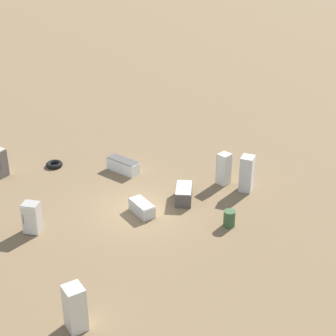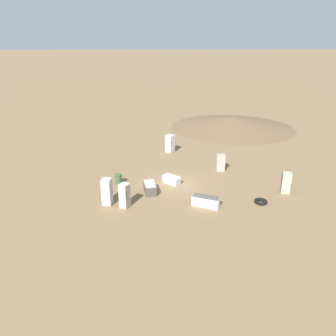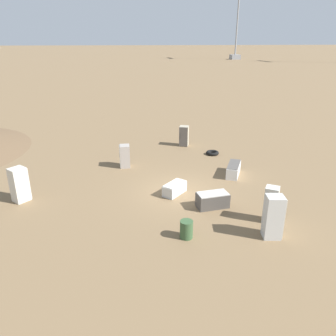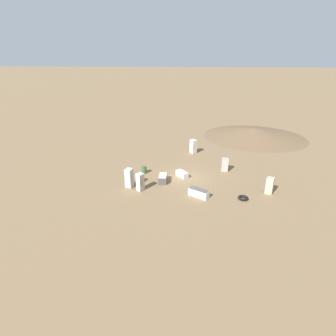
{
  "view_description": "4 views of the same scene",
  "coord_description": "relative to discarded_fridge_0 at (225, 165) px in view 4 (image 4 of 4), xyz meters",
  "views": [
    {
      "loc": [
        6.12,
        -22.62,
        14.38
      ],
      "look_at": [
        1.17,
        1.43,
        1.7
      ],
      "focal_mm": 60.0,
      "sensor_mm": 36.0,
      "label": 1
    },
    {
      "loc": [
        2.07,
        23.78,
        10.64
      ],
      "look_at": [
        0.54,
        0.14,
        1.49
      ],
      "focal_mm": 35.0,
      "sensor_mm": 36.0,
      "label": 2
    },
    {
      "loc": [
        16.05,
        -3.08,
        7.82
      ],
      "look_at": [
        1.12,
        -0.78,
        1.88
      ],
      "focal_mm": 35.0,
      "sensor_mm": 36.0,
      "label": 3
    },
    {
      "loc": [
        -2.92,
        25.08,
        11.52
      ],
      "look_at": [
        1.48,
        1.23,
        1.53
      ],
      "focal_mm": 28.0,
      "sensor_mm": 36.0,
      "label": 4
    }
  ],
  "objects": [
    {
      "name": "ground_plane",
      "position": [
        4.26,
        2.8,
        -0.74
      ],
      "size": [
        1000.0,
        1000.0,
        0.0
      ],
      "primitive_type": "plane",
      "color": "brown"
    },
    {
      "name": "dirt_mound",
      "position": [
        -4.91,
        -15.28,
        -0.04
      ],
      "size": [
        16.2,
        16.2,
        1.4
      ],
      "color": "brown",
      "rests_on": "ground_plane"
    },
    {
      "name": "discarded_fridge_0",
      "position": [
        0.0,
        0.0,
        0.0
      ],
      "size": [
        0.73,
        0.67,
        1.48
      ],
      "rotation": [
        0.0,
        0.0,
        3.13
      ],
      "color": "#A89E93",
      "rests_on": "ground_plane"
    },
    {
      "name": "discarded_fridge_1",
      "position": [
        6.25,
        4.14,
        -0.36
      ],
      "size": [
        0.98,
        1.64,
        0.75
      ],
      "rotation": [
        0.0,
        0.0,
        3.26
      ],
      "color": "#4C4742",
      "rests_on": "ground_plane"
    },
    {
      "name": "discarded_fridge_2",
      "position": [
        4.5,
        2.52,
        -0.43
      ],
      "size": [
        1.49,
        1.48,
        0.62
      ],
      "rotation": [
        0.0,
        0.0,
        0.79
      ],
      "color": "silver",
      "rests_on": "ground_plane"
    },
    {
      "name": "discarded_fridge_3",
      "position": [
        9.22,
        5.87,
        0.21
      ],
      "size": [
        0.75,
        0.84,
        1.91
      ],
      "rotation": [
        0.0,
        0.0,
        6.11
      ],
      "color": "silver",
      "rests_on": "ground_plane"
    },
    {
      "name": "discarded_fridge_4",
      "position": [
        -3.96,
        4.73,
        0.04
      ],
      "size": [
        0.87,
        0.86,
        1.57
      ],
      "rotation": [
        0.0,
        0.0,
        4.36
      ],
      "color": "#B2A88E",
      "rests_on": "ground_plane"
    },
    {
      "name": "discarded_fridge_5",
      "position": [
        7.98,
        6.34,
        0.12
      ],
      "size": [
        0.8,
        0.8,
        1.72
      ],
      "rotation": [
        0.0,
        0.0,
        0.99
      ],
      "color": "silver",
      "rests_on": "ground_plane"
    },
    {
      "name": "discarded_fridge_6",
      "position": [
        2.42,
        6.57,
        -0.38
      ],
      "size": [
        1.99,
        1.44,
        0.72
      ],
      "rotation": [
        0.0,
        0.0,
        4.25
      ],
      "color": "white",
      "rests_on": "ground_plane"
    },
    {
      "name": "discarded_fridge_7",
      "position": [
        4.06,
        -5.48,
        0.17
      ],
      "size": [
        1.01,
        1.02,
        1.81
      ],
      "rotation": [
        0.0,
        0.0,
        0.76
      ],
      "color": "beige",
      "rests_on": "ground_plane"
    },
    {
      "name": "scrap_tire",
      "position": [
        -1.54,
        6.38,
        -0.62
      ],
      "size": [
        0.93,
        0.93,
        0.24
      ],
      "color": "black",
      "rests_on": "ground_plane"
    },
    {
      "name": "rusty_barrel",
      "position": [
        8.73,
        2.29,
        -0.35
      ],
      "size": [
        0.55,
        0.55,
        0.79
      ],
      "color": "#385633",
      "rests_on": "ground_plane"
    }
  ]
}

